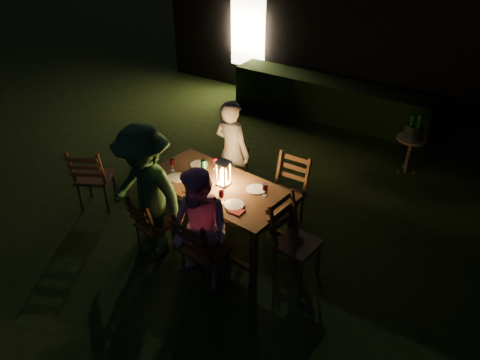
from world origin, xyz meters
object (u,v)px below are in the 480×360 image
Objects in this scene: lantern at (223,174)px; bottle_table at (204,170)px; chair_end at (295,254)px; side_table at (411,142)px; chair_near_right at (205,260)px; chair_spare at (96,187)px; dining_table at (218,190)px; ice_bucket at (414,131)px; bottle_bucket_b at (418,129)px; person_house_side at (232,152)px; person_opp_right at (200,231)px; chair_far_right at (285,205)px; chair_far_left at (230,184)px; bottle_bucket_a at (410,129)px; person_opp_left at (146,194)px; chair_near_left at (154,233)px.

bottle_table is (-0.30, -0.02, -0.02)m from lantern.
chair_end is 3.28m from side_table.
chair_near_right is 1.00× the size of chair_spare.
ice_bucket is (1.62, 3.14, 0.02)m from dining_table.
chair_near_right reaches higher than bottle_bucket_b.
person_house_side is at bearing 118.76° from dining_table.
chair_end is 1.22m from person_opp_right.
dining_table is at bearing -5.20° from bottle_table.
side_table is at bearing 16.95° from chair_spare.
chair_near_right is 1.10m from chair_end.
ice_bucket is (1.24, 3.95, 0.43)m from chair_near_right.
chair_far_right is at bearing -112.64° from side_table.
chair_near_right reaches higher than chair_spare.
chair_far_left is 3.06m from bottle_bucket_a.
person_opp_left reaches higher than chair_end.
bottle_bucket_a is (2.09, 3.82, 0.54)m from chair_near_left.
bottle_bucket_a reaches higher than side_table.
chair_near_left is 1.84m from chair_far_right.
chair_spare reaches higher than chair_far_left.
chair_near_right reaches higher than chair_end.
person_opp_left is (-0.90, 0.03, 0.59)m from chair_near_right.
chair_far_right is 2.65m from ice_bucket.
chair_far_right is at bearing -111.95° from bottle_bucket_a.
chair_end is at bearing 153.96° from person_house_side.
bottle_bucket_a is (3.51, 3.54, 0.48)m from chair_spare.
ice_bucket is at bearing -90.00° from side_table.
chair_spare is at bearing -134.91° from bottle_bucket_b.
lantern reaches higher than chair_far_right.
lantern is 1.09× the size of bottle_bucket_b.
person_opp_left is at bearing -86.72° from chair_near_left.
lantern reaches higher than chair_far_left.
chair_far_right reaches higher than side_table.
person_house_side is at bearing -8.95° from chair_far_right.
chair_spare is at bearing -134.74° from bottle_bucket_a.
bottle_bucket_a is (1.20, 3.95, 0.02)m from person_opp_right.
side_table is (1.01, 2.42, 0.25)m from chair_far_right.
side_table is at bearing 178.62° from chair_end.
dining_table is at bearing 119.47° from chair_near_right.
chair_far_left is 3.18m from bottle_bucket_b.
bottle_table is at bearing -180.00° from dining_table.
person_opp_right is 5.63× the size of bottle_table.
dining_table is 3.53m from side_table.
bottle_bucket_b is at bearing 38.66° from side_table.
chair_far_right is 3.06× the size of lantern.
chair_end is 3.30m from ice_bucket.
person_opp_right reaches higher than chair_far_left.
chair_far_right is at bearing -3.69° from chair_spare.
chair_near_right is (0.90, -0.09, 0.05)m from chair_near_left.
ice_bucket is (0.40, 3.25, 0.44)m from chair_end.
chair_near_left is 0.65m from person_opp_left.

